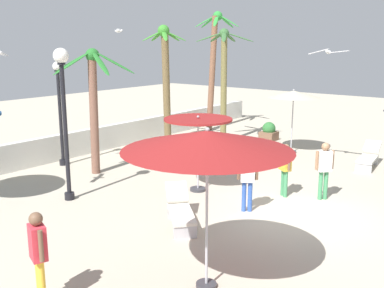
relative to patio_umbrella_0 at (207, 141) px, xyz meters
The scene contains 20 objects.
ground_plane 5.23m from the patio_umbrella_0, ahead, with size 56.00×56.00×0.00m, color #B2A893.
boundary_wall 11.08m from the patio_umbrella_0, 65.95° to the left, with size 25.20×0.30×0.99m, color silver.
patio_umbrella_0 is the anchor object (origin of this frame).
patio_umbrella_1 5.62m from the patio_umbrella_0, 38.78° to the left, with size 2.03×2.03×2.31m.
patio_umbrella_4 11.10m from the patio_umbrella_0, 17.97° to the left, with size 2.08×2.08×2.60m.
palm_tree_0 8.31m from the patio_umbrella_0, 63.15° to the left, with size 2.98×2.85×4.23m.
palm_tree_1 12.30m from the patio_umbrella_0, 44.47° to the left, with size 1.92×1.89×5.15m.
palm_tree_2 12.36m from the patio_umbrella_0, 32.71° to the left, with size 2.41×2.41×5.00m.
palm_tree_3 15.73m from the patio_umbrella_0, 34.90° to the left, with size 2.29×2.38×5.95m.
lamp_post_0 6.10m from the patio_umbrella_0, 76.25° to the left, with size 0.42×0.42×4.27m.
lamp_post_1 9.91m from the patio_umbrella_0, 68.31° to the left, with size 0.32×0.32×3.75m.
lounge_chair_0 10.55m from the patio_umbrella_0, ahead, with size 1.90×0.76×0.82m.
lounge_chair_1 3.83m from the patio_umbrella_0, 48.54° to the left, with size 1.68×1.74×0.83m.
guest_0 4.40m from the patio_umbrella_0, 20.63° to the left, with size 0.40×0.48×1.63m.
guest_1 5.90m from the patio_umbrella_0, 12.26° to the left, with size 0.41×0.47×1.57m.
guest_2 6.18m from the patio_umbrella_0, ahead, with size 0.44×0.42×1.66m.
guest_3 3.38m from the patio_umbrella_0, 139.01° to the left, with size 0.35×0.53×1.68m.
seagull_0 8.91m from the patio_umbrella_0, ahead, with size 0.38×1.38×0.20m.
seagull_1 15.03m from the patio_umbrella_0, 52.44° to the left, with size 0.89×0.90×0.16m.
planter 13.48m from the patio_umbrella_0, 23.62° to the left, with size 0.70×0.70×0.85m.
Camera 1 is at (-10.54, -4.91, 4.40)m, focal length 42.30 mm.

